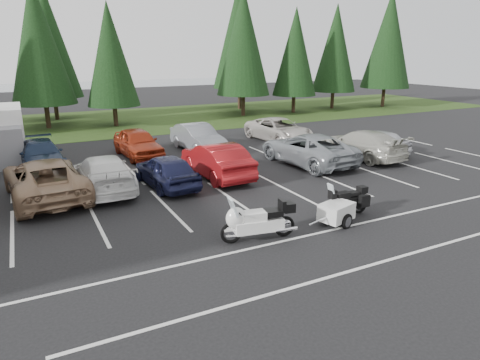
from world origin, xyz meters
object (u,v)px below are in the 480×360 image
at_px(car_near_3, 104,173).
at_px(car_near_4, 166,170).
at_px(car_near_5, 216,160).
at_px(car_far_2, 138,143).
at_px(car_near_7, 361,144).
at_px(box_truck, 0,135).
at_px(touring_motorcycle, 258,217).
at_px(car_near_6, 307,149).
at_px(car_far_3, 198,138).
at_px(car_far_4, 279,130).
at_px(car_near_8, 376,141).
at_px(adventure_motorcycle, 345,199).
at_px(car_near_2, 45,179).
at_px(cargo_trailer, 336,214).
at_px(car_far_1, 41,155).

relative_size(car_near_3, car_near_4, 1.21).
relative_size(car_near_5, car_far_2, 1.07).
bearing_deg(car_near_7, box_truck, -31.00).
bearing_deg(car_near_5, touring_motorcycle, 75.15).
height_order(car_near_5, car_near_7, car_near_5).
relative_size(car_near_6, car_far_2, 1.26).
distance_m(car_near_3, touring_motorcycle, 8.33).
xyz_separation_m(car_near_3, car_near_6, (10.61, -0.25, 0.06)).
bearing_deg(car_near_4, car_near_6, 178.57).
bearing_deg(car_far_2, box_truck, 157.18).
xyz_separation_m(car_near_4, car_far_2, (0.31, 6.29, 0.06)).
xyz_separation_m(car_far_3, car_far_4, (5.99, 0.25, -0.04)).
bearing_deg(car_near_5, car_near_4, 7.49).
bearing_deg(box_truck, car_near_4, -52.58).
relative_size(car_near_4, car_far_4, 0.79).
distance_m(car_near_8, car_far_4, 6.51).
distance_m(car_near_5, adventure_motorcycle, 7.20).
relative_size(car_near_8, car_far_2, 0.88).
height_order(car_near_3, car_near_4, car_near_3).
relative_size(car_near_2, car_far_4, 1.09).
height_order(touring_motorcycle, cargo_trailer, touring_motorcycle).
distance_m(box_truck, car_far_2, 7.37).
relative_size(cargo_trailer, adventure_motorcycle, 0.77).
distance_m(car_far_1, adventure_motorcycle, 15.68).
bearing_deg(car_far_3, car_near_4, -126.61).
xyz_separation_m(car_near_3, car_far_3, (6.53, 5.42, 0.03)).
bearing_deg(adventure_motorcycle, car_far_3, 95.58).
bearing_deg(car_far_1, car_near_2, -94.41).
bearing_deg(car_near_7, touring_motorcycle, 27.55).
distance_m(car_near_3, car_near_4, 2.69).
xyz_separation_m(car_near_5, car_far_3, (1.31, 5.75, -0.03)).
height_order(box_truck, adventure_motorcycle, box_truck).
relative_size(car_near_5, car_far_4, 0.92).
distance_m(car_near_4, car_far_1, 7.66).
bearing_deg(car_near_5, car_near_2, -3.38).
distance_m(car_near_2, car_near_3, 2.34).
height_order(car_far_1, car_far_4, car_far_4).
relative_size(car_near_2, car_far_2, 1.27).
bearing_deg(car_near_4, car_near_7, 176.18).
bearing_deg(car_near_2, car_far_4, -164.06).
distance_m(box_truck, cargo_trailer, 18.91).
bearing_deg(cargo_trailer, car_near_8, 23.05).
relative_size(car_far_1, cargo_trailer, 2.86).
bearing_deg(car_near_3, car_near_5, 177.17).
bearing_deg(cargo_trailer, car_near_7, 26.69).
xyz_separation_m(car_near_3, car_near_8, (15.85, 0.07, -0.06)).
bearing_deg(car_far_1, car_near_5, -39.95).
height_order(car_near_2, car_far_1, car_near_2).
distance_m(box_truck, car_near_4, 10.94).
relative_size(car_near_7, touring_motorcycle, 1.97).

